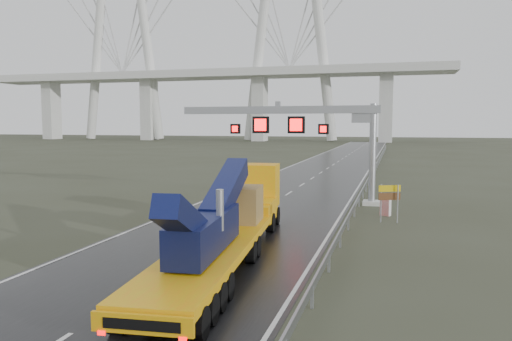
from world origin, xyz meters
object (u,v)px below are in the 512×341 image
(exit_sign_pair, at_px, (389,196))
(striped_barrier, at_px, (385,207))
(heavy_haul_truck, at_px, (233,216))
(sign_gantry, at_px, (306,126))

(exit_sign_pair, xyz_separation_m, striped_barrier, (-0.25, 2.26, -1.05))
(heavy_haul_truck, distance_m, exit_sign_pair, 10.98)
(exit_sign_pair, bearing_deg, striped_barrier, 73.36)
(sign_gantry, distance_m, striped_barrier, 8.72)
(sign_gantry, relative_size, striped_barrier, 14.11)
(sign_gantry, height_order, heavy_haul_truck, sign_gantry)
(heavy_haul_truck, xyz_separation_m, exit_sign_pair, (6.73, 8.68, -0.04))
(sign_gantry, height_order, exit_sign_pair, sign_gantry)
(sign_gantry, relative_size, exit_sign_pair, 6.59)
(sign_gantry, height_order, striped_barrier, sign_gantry)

